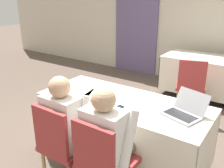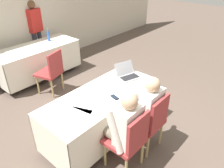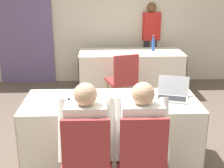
# 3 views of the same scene
# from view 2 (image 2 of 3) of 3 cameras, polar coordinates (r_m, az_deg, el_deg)

# --- Properties ---
(ground_plane) EXTENTS (24.00, 24.00, 0.00)m
(ground_plane) POSITION_cam_2_polar(r_m,az_deg,el_deg) (3.61, -2.46, -12.85)
(ground_plane) COLOR brown
(conference_table_near) EXTENTS (1.87, 0.78, 0.76)m
(conference_table_near) POSITION_cam_2_polar(r_m,az_deg,el_deg) (3.24, -2.68, -5.44)
(conference_table_near) COLOR silver
(conference_table_near) RESTS_ON ground_plane
(conference_table_far) EXTENTS (1.87, 0.78, 0.76)m
(conference_table_far) POSITION_cam_2_polar(r_m,az_deg,el_deg) (5.22, -19.00, 7.39)
(conference_table_far) COLOR silver
(conference_table_far) RESTS_ON ground_plane
(laptop) EXTENTS (0.42, 0.41, 0.21)m
(laptop) POSITION_cam_2_polar(r_m,az_deg,el_deg) (3.57, 4.20, 2.43)
(laptop) COLOR #99999E
(laptop) RESTS_ON conference_table_near
(cell_phone) EXTENTS (0.09, 0.15, 0.01)m
(cell_phone) POSITION_cam_2_polar(r_m,az_deg,el_deg) (3.06, 0.74, -3.49)
(cell_phone) COLOR black
(cell_phone) RESTS_ON conference_table_near
(paper_beside_laptop) EXTENTS (0.31, 0.35, 0.00)m
(paper_beside_laptop) POSITION_cam_2_polar(r_m,az_deg,el_deg) (2.81, -8.60, -7.50)
(paper_beside_laptop) COLOR white
(paper_beside_laptop) RESTS_ON conference_table_near
(paper_centre_table) EXTENTS (0.26, 0.33, 0.00)m
(paper_centre_table) POSITION_cam_2_polar(r_m,az_deg,el_deg) (2.91, -6.81, -5.86)
(paper_centre_table) COLOR white
(paper_centre_table) RESTS_ON conference_table_near
(water_bottle) EXTENTS (0.06, 0.06, 0.29)m
(water_bottle) POSITION_cam_2_polar(r_m,az_deg,el_deg) (5.38, -16.28, 12.11)
(water_bottle) COLOR #2D5BB7
(water_bottle) RESTS_ON conference_table_far
(chair_near_left) EXTENTS (0.44, 0.44, 0.91)m
(chair_near_left) POSITION_cam_2_polar(r_m,az_deg,el_deg) (2.80, 4.52, -14.23)
(chair_near_left) COLOR tan
(chair_near_left) RESTS_ON ground_plane
(chair_near_right) EXTENTS (0.44, 0.44, 0.91)m
(chair_near_right) POSITION_cam_2_polar(r_m,az_deg,el_deg) (3.11, 9.97, -9.34)
(chair_near_right) COLOR tan
(chair_near_right) RESTS_ON ground_plane
(chair_far_spare) EXTENTS (0.55, 0.55, 0.91)m
(chair_far_spare) POSITION_cam_2_polar(r_m,az_deg,el_deg) (4.51, -15.54, 3.38)
(chair_far_spare) COLOR tan
(chair_far_spare) RESTS_ON ground_plane
(person_checkered_shirt) EXTENTS (0.50, 0.52, 1.17)m
(person_checkered_shirt) POSITION_cam_2_polar(r_m,az_deg,el_deg) (2.74, 2.89, -10.88)
(person_checkered_shirt) COLOR #665B4C
(person_checkered_shirt) RESTS_ON ground_plane
(person_white_shirt) EXTENTS (0.50, 0.52, 1.17)m
(person_white_shirt) POSITION_cam_2_polar(r_m,az_deg,el_deg) (3.05, 8.59, -6.25)
(person_white_shirt) COLOR #665B4C
(person_white_shirt) RESTS_ON ground_plane
(person_red_shirt) EXTENTS (0.38, 0.27, 1.59)m
(person_red_shirt) POSITION_cam_2_polar(r_m,az_deg,el_deg) (5.90, -19.37, 13.41)
(person_red_shirt) COLOR #33333D
(person_red_shirt) RESTS_ON ground_plane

